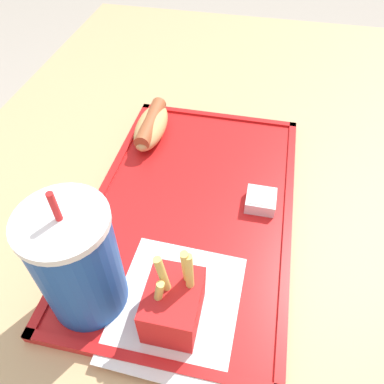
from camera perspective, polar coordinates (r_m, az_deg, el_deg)
The scene contains 8 objects.
ground_plane at distance 1.24m, azimuth -0.50°, elevation -24.25°, with size 8.00×8.00×0.00m, color #ADA393.
dining_table at distance 0.90m, azimuth -0.65°, elevation -16.74°, with size 1.43×0.84×0.73m.
food_tray at distance 0.57m, azimuth -0.00°, elevation -2.38°, with size 0.48×0.30×0.01m.
paper_napkin at distance 0.47m, azimuth -2.43°, elevation -17.09°, with size 0.18×0.15×0.00m.
soda_cup at distance 0.43m, azimuth -17.03°, elevation -10.25°, with size 0.10×0.10×0.19m.
hot_dog_far at distance 0.68m, azimuth -6.25°, elevation 10.03°, with size 0.13×0.05×0.04m.
fries_carton at distance 0.44m, azimuth -2.85°, elevation -16.64°, with size 0.08×0.06×0.12m.
sauce_cup_mayo at distance 0.57m, azimuth 10.46°, elevation -1.04°, with size 0.04×0.04×0.02m.
Camera 1 is at (-0.38, -0.09, 1.17)m, focal length 35.00 mm.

